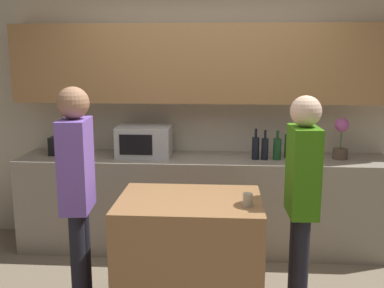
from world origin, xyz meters
name	(u,v)px	position (x,y,z in m)	size (l,w,h in m)	color
back_wall	(205,93)	(0.00, 1.66, 1.54)	(6.40, 0.40, 2.70)	beige
back_counter	(203,203)	(0.00, 1.39, 0.46)	(3.60, 0.62, 0.93)	gray
kitchen_island	(190,257)	(-0.05, 0.19, 0.45)	(1.03, 0.74, 0.90)	#996B42
microwave	(144,141)	(-0.58, 1.41, 1.08)	(0.52, 0.39, 0.30)	#B7BABC
toaster	(64,146)	(-1.40, 1.42, 1.02)	(0.26, 0.16, 0.18)	black
potted_plant	(341,139)	(1.31, 1.42, 1.13)	(0.14, 0.14, 0.39)	brown
bottle_0	(256,148)	(0.50, 1.34, 1.04)	(0.07, 0.07, 0.30)	black
bottle_1	(265,148)	(0.59, 1.33, 1.04)	(0.07, 0.07, 0.29)	black
bottle_2	(277,148)	(0.70, 1.35, 1.04)	(0.08, 0.08, 0.28)	#194723
bottle_3	(288,145)	(0.82, 1.43, 1.05)	(0.06, 0.06, 0.32)	#194723
cup_0	(248,200)	(0.36, 0.05, 0.94)	(0.07, 0.07, 0.09)	#B2A891
person_left	(302,190)	(0.75, 0.21, 0.97)	(0.22, 0.35, 1.64)	black
person_center	(77,184)	(-0.84, 0.12, 1.01)	(0.22, 0.35, 1.70)	black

